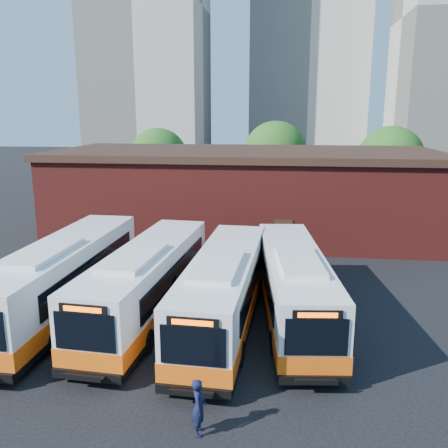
# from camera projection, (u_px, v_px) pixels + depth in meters

# --- Properties ---
(ground) EXTENTS (220.00, 220.00, 0.00)m
(ground) POSITION_uv_depth(u_px,v_px,m) (200.00, 360.00, 17.93)
(ground) COLOR black
(bus_west) EXTENTS (2.93, 13.06, 3.54)m
(bus_west) POSITION_uv_depth(u_px,v_px,m) (63.00, 281.00, 21.74)
(bus_west) COLOR white
(bus_west) RESTS_ON ground
(bus_midwest) EXTENTS (3.38, 12.54, 3.38)m
(bus_midwest) POSITION_uv_depth(u_px,v_px,m) (147.00, 284.00, 21.46)
(bus_midwest) COLOR white
(bus_midwest) RESTS_ON ground
(bus_mideast) EXTENTS (2.99, 12.29, 3.32)m
(bus_mideast) POSITION_uv_depth(u_px,v_px,m) (224.00, 293.00, 20.52)
(bus_mideast) COLOR white
(bus_mideast) RESTS_ON ground
(bus_east) EXTENTS (3.74, 12.16, 3.27)m
(bus_east) POSITION_uv_depth(u_px,v_px,m) (294.00, 288.00, 21.15)
(bus_east) COLOR white
(bus_east) RESTS_ON ground
(transit_worker) EXTENTS (0.47, 0.67, 1.73)m
(transit_worker) POSITION_uv_depth(u_px,v_px,m) (199.00, 407.00, 13.60)
(transit_worker) COLOR black
(transit_worker) RESTS_ON ground
(depot_building) EXTENTS (28.60, 12.60, 6.40)m
(depot_building) POSITION_uv_depth(u_px,v_px,m) (245.00, 191.00, 36.50)
(depot_building) COLOR maroon
(depot_building) RESTS_ON ground
(tree_west) EXTENTS (6.00, 6.00, 7.65)m
(tree_west) POSITION_uv_depth(u_px,v_px,m) (158.00, 157.00, 49.00)
(tree_west) COLOR #382314
(tree_west) RESTS_ON ground
(tree_mid) EXTENTS (6.56, 6.56, 8.36)m
(tree_mid) POSITION_uv_depth(u_px,v_px,m) (275.00, 153.00, 49.36)
(tree_mid) COLOR #382314
(tree_mid) RESTS_ON ground
(tree_east) EXTENTS (6.24, 6.24, 7.96)m
(tree_east) POSITION_uv_depth(u_px,v_px,m) (390.00, 159.00, 45.18)
(tree_east) COLOR #382314
(tree_east) RESTS_ON ground
(tower_left) EXTENTS (20.00, 18.00, 56.20)m
(tower_left) POSITION_uv_depth(u_px,v_px,m) (147.00, 5.00, 83.82)
(tower_left) COLOR #BAB4AA
(tower_left) RESTS_ON ground
(tower_center) EXTENTS (22.00, 20.00, 61.20)m
(tower_center) POSITION_uv_depth(u_px,v_px,m) (310.00, 3.00, 93.22)
(tower_center) COLOR beige
(tower_center) RESTS_ON ground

